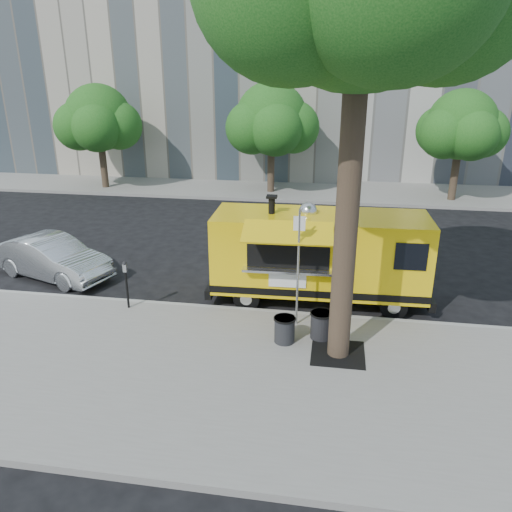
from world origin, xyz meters
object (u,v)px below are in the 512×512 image
Objects in this scene: food_truck at (318,255)px; trash_bin_left at (321,324)px; parking_meter at (126,279)px; sedan at (53,258)px; trash_bin_right at (285,329)px; far_tree_b at (271,119)px; far_tree_a at (98,118)px; sign_post at (298,261)px; far_tree_c at (462,125)px.

trash_bin_left is at bearing -86.44° from food_truck.
parking_meter is 0.34× the size of sedan.
parking_meter is at bearing 165.67° from trash_bin_right.
trash_bin_left is at bearing -77.89° from far_tree_b.
far_tree_a is at bearing 130.16° from trash_bin_left.
trash_bin_right is at bearing -52.46° from far_tree_a.
parking_meter is at bearing -101.59° from sedan.
sign_post is 1.65m from trash_bin_right.
trash_bin_left reaches higher than trash_bin_right.
parking_meter reaches higher than sedan.
far_tree_c is 13.83m from food_truck.
sign_post is (2.55, -14.25, -1.98)m from far_tree_b.
far_tree_c reaches higher than trash_bin_right.
trash_bin_right is at bearing -102.83° from sign_post.
far_tree_c reaches higher than trash_bin_left.
far_tree_a is at bearing 132.92° from food_truck.
sign_post is 4.64m from parking_meter.
far_tree_a is 8.55× the size of trash_bin_right.
trash_bin_left is (-5.82, -14.54, -3.22)m from far_tree_c.
far_tree_c is 15.98m from trash_bin_left.
sign_post is at bearing -2.52° from parking_meter.
far_tree_b is 8.32× the size of trash_bin_left.
far_tree_a reaches higher than far_tree_c.
sedan is at bearing 158.24° from trash_bin_right.
sign_post is at bearing -105.47° from food_truck.
far_tree_c reaches higher than sign_post.
far_tree_c is 8.32× the size of trash_bin_right.
far_tree_a reaches higher than trash_bin_left.
parking_meter is 4.51m from trash_bin_right.
sign_post is (11.55, -13.85, -1.93)m from far_tree_a.
far_tree_c is 1.74× the size of sign_post.
far_tree_b is 15.54m from trash_bin_left.
far_tree_a is at bearing 36.62° from sedan.
far_tree_a is at bearing 129.83° from sign_post.
sedan is at bearing 162.19° from trash_bin_left.
far_tree_b is 4.12× the size of parking_meter.
far_tree_b is 9.01m from far_tree_c.
parking_meter reaches higher than trash_bin_right.
trash_bin_right is at bearing -114.13° from far_tree_c.
far_tree_c is at bearing 62.05° from food_truck.
far_tree_b is 13.10m from food_truck.
parking_meter is (-11.00, -13.75, -2.74)m from far_tree_c.
far_tree_b reaches higher than far_tree_c.
food_truck reaches higher than parking_meter.
far_tree_b is 0.89× the size of food_truck.
sign_post reaches higher than trash_bin_right.
food_truck is 9.31× the size of trash_bin_left.
sign_post is at bearing -50.17° from far_tree_a.
far_tree_b is at bearing 98.79° from trash_bin_right.
trash_bin_right is (-0.21, -0.91, -1.36)m from sign_post.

